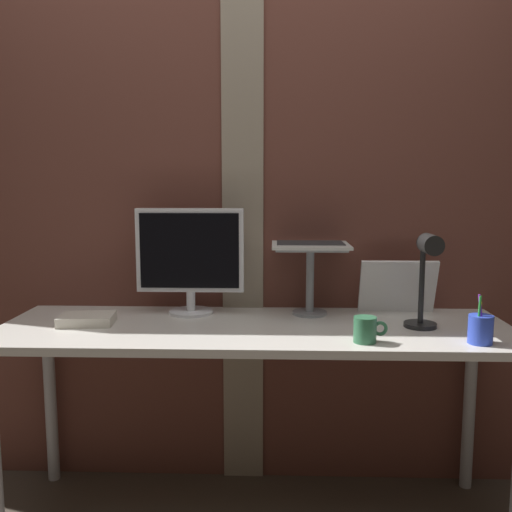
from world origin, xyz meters
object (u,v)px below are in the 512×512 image
Objects in this scene: monitor at (190,255)px; laptop at (310,232)px; coffee_mug at (366,330)px; pen_cup at (480,329)px; desk_lamp at (426,271)px; whiteboard_panel at (398,287)px.

laptop is at bearing 8.40° from monitor.
pen_cup is at bearing -0.05° from coffee_mug.
pen_cup is at bearing -46.56° from desk_lamp.
whiteboard_panel is 0.47m from pen_cup.
laptop is 2.78× the size of coffee_mug.
monitor reaches higher than whiteboard_panel.
whiteboard_panel is (0.85, 0.04, -0.13)m from monitor.
monitor is at bearing -171.60° from laptop.
whiteboard_panel is 1.84× the size of pen_cup.
monitor is at bearing 159.16° from pen_cup.
laptop is 1.02× the size of whiteboard_panel.
monitor reaches higher than desk_lamp.
coffee_mug is (-0.20, -0.43, -0.07)m from whiteboard_panel.
monitor is 0.78m from coffee_mug.
pen_cup is at bearing -66.94° from whiteboard_panel.
coffee_mug is at bearing -70.53° from laptop.
monitor is 1.40× the size of whiteboard_panel.
desk_lamp is at bearing 32.97° from coffee_mug.
whiteboard_panel is 0.87× the size of desk_lamp.
laptop is 0.52m from desk_lamp.
coffee_mug is (-0.38, 0.00, -0.01)m from pen_cup.
monitor is 2.58× the size of pen_cup.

